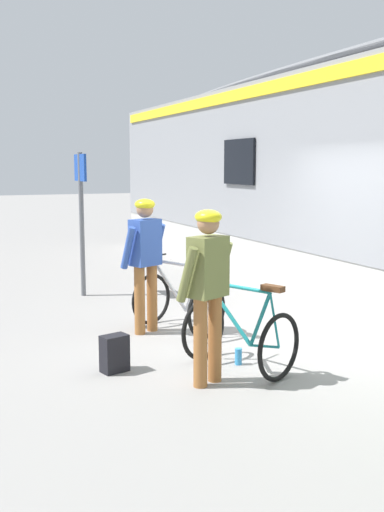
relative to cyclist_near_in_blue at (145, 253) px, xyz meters
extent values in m
plane|color=gray|center=(1.08, -0.93, -1.05)|extent=(80.00, 80.00, 0.00)
cube|color=black|center=(2.56, 2.27, 1.20)|extent=(0.04, 1.10, 0.80)
cylinder|color=#935B2D|center=(-0.10, -0.05, -0.60)|extent=(0.14, 0.14, 0.90)
cylinder|color=#935B2D|center=(0.10, 0.04, -0.60)|extent=(0.14, 0.14, 0.90)
cube|color=#2D4C9E|center=(0.00, 0.00, 0.15)|extent=(0.44, 0.37, 0.60)
cylinder|color=#2D4C9E|center=(-0.25, -0.07, 0.10)|extent=(0.18, 0.27, 0.56)
cylinder|color=#2D4C9E|center=(0.22, 0.14, 0.10)|extent=(0.18, 0.27, 0.56)
sphere|color=#9E7051|center=(0.00, 0.00, 0.58)|extent=(0.22, 0.22, 0.22)
ellipsoid|color=yellow|center=(0.00, 0.00, 0.64)|extent=(0.34, 0.35, 0.14)
cylinder|color=#935B2D|center=(-0.16, -2.09, -0.60)|extent=(0.14, 0.14, 0.90)
cylinder|color=#935B2D|center=(0.04, -2.00, -0.60)|extent=(0.14, 0.14, 0.90)
cube|color=olive|center=(-0.06, -2.04, 0.15)|extent=(0.44, 0.37, 0.60)
cylinder|color=olive|center=(-0.31, -2.11, 0.10)|extent=(0.19, 0.27, 0.56)
cylinder|color=olive|center=(0.16, -1.90, 0.10)|extent=(0.19, 0.27, 0.56)
sphere|color=#9E7051|center=(-0.06, -2.04, 0.58)|extent=(0.22, 0.22, 0.22)
ellipsoid|color=yellow|center=(-0.06, -2.04, 0.64)|extent=(0.34, 0.35, 0.14)
torus|color=black|center=(0.20, 0.36, -0.70)|extent=(0.67, 0.33, 0.71)
torus|color=black|center=(0.61, -0.58, -0.70)|extent=(0.67, 0.33, 0.71)
cylinder|color=silver|center=(0.35, 0.03, -0.45)|extent=(0.30, 0.61, 0.63)
cylinder|color=silver|center=(0.40, -0.08, -0.15)|extent=(0.38, 0.79, 0.04)
cylinder|color=silver|center=(0.52, -0.36, -0.45)|extent=(0.15, 0.27, 0.62)
cylinder|color=silver|center=(0.54, -0.41, -0.73)|extent=(0.17, 0.34, 0.08)
cylinder|color=silver|center=(0.59, -0.52, -0.42)|extent=(0.08, 0.14, 0.56)
cylinder|color=silver|center=(0.21, 0.33, -0.42)|extent=(0.06, 0.09, 0.55)
cylinder|color=black|center=(0.22, 0.31, -0.09)|extent=(0.45, 0.22, 0.02)
cube|color=#4C2D19|center=(0.58, -0.50, -0.10)|extent=(0.19, 0.26, 0.06)
torus|color=black|center=(0.22, -1.33, -0.70)|extent=(0.67, 0.34, 0.71)
torus|color=black|center=(0.64, -2.26, -0.70)|extent=(0.67, 0.34, 0.71)
cylinder|color=#197A7F|center=(0.37, -1.66, -0.45)|extent=(0.30, 0.61, 0.63)
cylinder|color=#197A7F|center=(0.42, -1.76, -0.15)|extent=(0.38, 0.79, 0.04)
cylinder|color=#197A7F|center=(0.54, -2.04, -0.45)|extent=(0.15, 0.27, 0.62)
cylinder|color=#197A7F|center=(0.57, -2.10, -0.73)|extent=(0.17, 0.34, 0.08)
cylinder|color=#197A7F|center=(0.62, -2.21, -0.42)|extent=(0.08, 0.14, 0.56)
cylinder|color=#197A7F|center=(0.23, -1.35, -0.42)|extent=(0.06, 0.09, 0.55)
cylinder|color=black|center=(0.24, -1.38, -0.09)|extent=(0.45, 0.22, 0.02)
cube|color=#4C2D19|center=(0.60, -2.18, -0.10)|extent=(0.19, 0.26, 0.06)
cube|color=black|center=(-0.82, -1.32, -0.85)|extent=(0.32, 0.25, 0.40)
cylinder|color=#338CCC|center=(0.50, -1.65, -0.96)|extent=(0.08, 0.08, 0.18)
cylinder|color=#595B60|center=(-0.22, 2.58, 0.15)|extent=(0.08, 0.08, 2.40)
cube|color=#193F99|center=(-0.22, 2.58, 1.10)|extent=(0.04, 0.70, 0.44)
camera|label=1|loc=(-2.53, -7.31, 1.13)|focal=42.15mm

